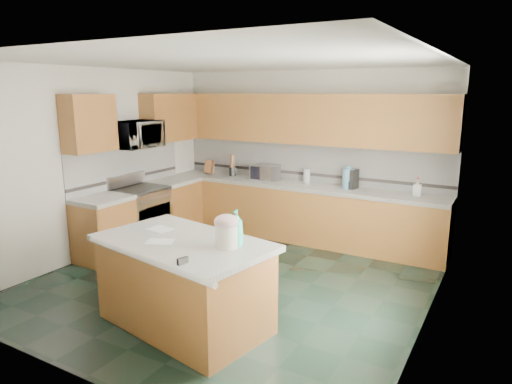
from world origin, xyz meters
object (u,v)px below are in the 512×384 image
Objects in this scene: knife_block at (209,167)px; toaster_oven at (265,172)px; island_base at (184,286)px; island_top at (183,243)px; soap_bottle_island at (236,228)px; treat_jar at (226,236)px; coffee_maker at (351,179)px.

toaster_oven is (1.14, 0.00, 0.01)m from knife_block.
island_base is 0.94× the size of island_top.
soap_bottle_island reaches higher than knife_block.
treat_jar is 0.13m from soap_bottle_island.
island_top is at bearing 10.29° from island_base.
coffee_maker is at bearing 88.88° from island_base.
toaster_oven reaches higher than island_top.
coffee_maker is at bearing -6.42° from knife_block.
coffee_maker is at bearing 5.65° from toaster_oven.
coffee_maker reaches higher than island_base.
soap_bottle_island is 1.17× the size of coffee_maker.
island_base is 3.80m from knife_block.
soap_bottle_island is at bearing -57.80° from knife_block.
knife_block reaches higher than treat_jar.
island_top is 3.75m from knife_block.
island_base is 3.35m from coffee_maker.
coffee_maker reaches higher than treat_jar.
island_base is 7.61× the size of treat_jar.
knife_block is 0.81× the size of coffee_maker.
island_base is at bearing -65.62° from knife_block.
soap_bottle_island reaches higher than island_base.
coffee_maker reaches higher than knife_block.
coffee_maker is at bearing 82.41° from soap_bottle_island.
knife_block is at bearing 131.75° from island_base.
toaster_oven is (-0.82, 3.20, 0.62)m from island_base.
island_top is 5.93× the size of coffee_maker.
knife_block is at bearing 137.82° from treat_jar.
coffee_maker is (0.65, 3.23, 0.18)m from island_top.
treat_jar is at bearing 13.60° from island_base.
knife_block is (-1.96, 3.20, 0.15)m from island_top.
treat_jar reaches higher than island_base.
knife_block is 0.55× the size of toaster_oven.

